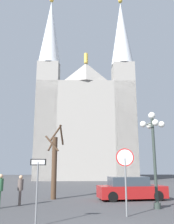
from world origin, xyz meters
name	(u,v)px	position (x,y,z in m)	size (l,w,h in m)	color
cathedral	(86,123)	(0.89, 35.89, 10.01)	(17.22, 14.08, 33.31)	gray
stop_sign	(125,168)	(1.30, 3.45, 2.13)	(0.82, 0.20, 3.01)	slate
one_way_arrow_sign	(37,183)	(-2.48, 1.86, 1.55)	(0.62, 0.09, 2.47)	slate
street_lamp	(153,141)	(3.33, 5.38, 3.54)	(1.42, 1.42, 5.21)	#2D3833
bare_tree	(54,163)	(-2.46, 9.47, 2.39)	(1.33, 1.21, 5.22)	#473323
parked_car_near_red	(131,189)	(2.73, 8.86, 0.70)	(4.63, 2.19, 1.50)	maroon
pedestrian_walking	(20,187)	(-4.16, 6.82, 1.01)	(0.32, 0.32, 1.68)	#594C47
pedestrian_standing	(0,187)	(-5.06, 5.94, 1.08)	(0.32, 0.32, 1.77)	#33663F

